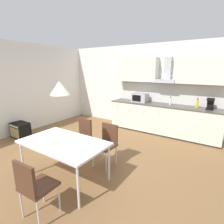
{
  "coord_description": "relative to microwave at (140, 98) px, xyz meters",
  "views": [
    {
      "loc": [
        2.46,
        -2.56,
        1.97
      ],
      "look_at": [
        0.34,
        0.67,
        1.0
      ],
      "focal_mm": 28.0,
      "sensor_mm": 36.0,
      "label": 1
    }
  ],
  "objects": [
    {
      "name": "backsplash_tile",
      "position": [
        0.76,
        0.31,
        0.15
      ],
      "size": [
        3.26,
        0.02,
        0.58
      ],
      "primitive_type": "cube",
      "color": "silver",
      "rests_on": "kitchen_counter"
    },
    {
      "name": "kitchen_counter",
      "position": [
        0.76,
        0.0,
        -0.59
      ],
      "size": [
        3.28,
        0.67,
        0.92
      ],
      "color": "#333333",
      "rests_on": "ground_plane"
    },
    {
      "name": "dining_table",
      "position": [
        0.05,
        -3.26,
        -0.37
      ],
      "size": [
        1.51,
        0.89,
        0.73
      ],
      "color": "white",
      "rests_on": "ground_plane"
    },
    {
      "name": "bottle_white",
      "position": [
        0.96,
        0.04,
        -0.03
      ],
      "size": [
        0.06,
        0.06,
        0.26
      ],
      "color": "white",
      "rests_on": "kitchen_counter"
    },
    {
      "name": "chair_near_right",
      "position": [
        0.4,
        -4.08,
        -0.52
      ],
      "size": [
        0.42,
        0.42,
        0.87
      ],
      "color": "#4C2D1E",
      "rests_on": "ground_plane"
    },
    {
      "name": "coffee_maker",
      "position": [
        2.0,
        0.03,
        0.01
      ],
      "size": [
        0.18,
        0.19,
        0.3
      ],
      "color": "black",
      "rests_on": "kitchen_counter"
    },
    {
      "name": "upper_wall_cabinets",
      "position": [
        0.76,
        0.15,
        0.86
      ],
      "size": [
        3.26,
        0.4,
        0.75
      ],
      "color": "silver"
    },
    {
      "name": "chair_far_left",
      "position": [
        -0.28,
        -2.43,
        -0.52
      ],
      "size": [
        0.42,
        0.42,
        0.87
      ],
      "color": "#4C2D1E",
      "rests_on": "ground_plane"
    },
    {
      "name": "chair_far_right",
      "position": [
        0.4,
        -2.43,
        -0.52
      ],
      "size": [
        0.42,
        0.42,
        0.87
      ],
      "color": "#4C2D1E",
      "rests_on": "ground_plane"
    },
    {
      "name": "pendant_lamp",
      "position": [
        0.05,
        -3.26,
        0.61
      ],
      "size": [
        0.32,
        0.32,
        0.22
      ],
      "primitive_type": "cone",
      "color": "silver"
    },
    {
      "name": "ground_plane",
      "position": [
        -0.15,
        -2.58,
        -1.07
      ],
      "size": [
        8.29,
        8.71,
        0.02
      ],
      "primitive_type": "cube",
      "color": "brown"
    },
    {
      "name": "wall_left",
      "position": [
        -2.97,
        -2.58,
        0.31
      ],
      "size": [
        0.1,
        6.97,
        2.73
      ],
      "primitive_type": "cube",
      "color": "silver",
      "rests_on": "ground_plane"
    },
    {
      "name": "bottle_yellow",
      "position": [
        1.69,
        0.05,
        -0.02
      ],
      "size": [
        0.06,
        0.06,
        0.27
      ],
      "color": "yellow",
      "rests_on": "kitchen_counter"
    },
    {
      "name": "guitar_amp",
      "position": [
        -2.57,
        -2.6,
        -0.84
      ],
      "size": [
        0.52,
        0.37,
        0.44
      ],
      "color": "black",
      "rests_on": "ground_plane"
    },
    {
      "name": "wall_back",
      "position": [
        -0.15,
        0.37,
        0.31
      ],
      "size": [
        6.63,
        0.1,
        2.73
      ],
      "primitive_type": "cube",
      "color": "silver",
      "rests_on": "ground_plane"
    },
    {
      "name": "microwave",
      "position": [
        0.0,
        0.0,
        0.0
      ],
      "size": [
        0.48,
        0.35,
        0.28
      ],
      "color": "#ADADB2",
      "rests_on": "kitchen_counter"
    }
  ]
}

